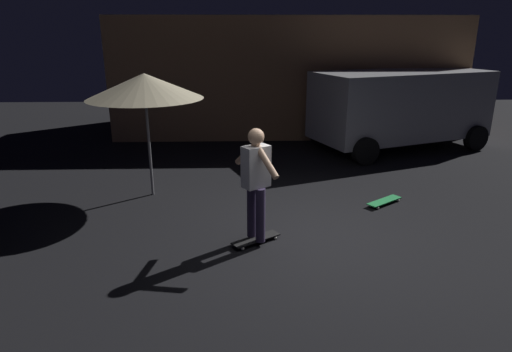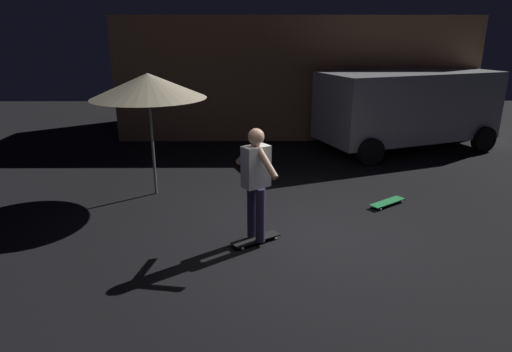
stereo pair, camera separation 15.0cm
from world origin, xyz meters
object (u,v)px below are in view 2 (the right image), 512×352
object	(u,v)px
skateboard_spare	(387,202)
skater	(256,177)
parked_van	(407,106)
patio_umbrella	(148,86)
skateboard_ridden	(256,239)

from	to	relation	value
skateboard_spare	skater	size ratio (longest dim) A/B	0.45
parked_van	skater	bearing A→B (deg)	-126.00
parked_van	patio_umbrella	world-z (taller)	patio_umbrella
patio_umbrella	skateboard_ridden	bearing A→B (deg)	-47.68
skateboard_ridden	skater	bearing A→B (deg)	90.00
patio_umbrella	skateboard_ridden	xyz separation A→B (m)	(1.93, -2.12, -2.02)
patio_umbrella	skater	bearing A→B (deg)	-47.68
patio_umbrella	skateboard_ridden	size ratio (longest dim) A/B	3.03
parked_van	skateboard_ridden	world-z (taller)	parked_van
parked_van	skateboard_spare	xyz separation A→B (m)	(-1.61, -4.04, -1.11)
patio_umbrella	skater	world-z (taller)	patio_umbrella
parked_van	skater	xyz separation A→B (m)	(-4.01, -5.51, -0.12)
skateboard_spare	patio_umbrella	bearing A→B (deg)	171.49
parked_van	skater	size ratio (longest dim) A/B	2.98
patio_umbrella	skateboard_spare	bearing A→B (deg)	-8.51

